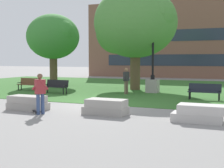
# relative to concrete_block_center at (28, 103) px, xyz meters

# --- Properties ---
(ground_plane) EXTENTS (140.00, 140.00, 0.00)m
(ground_plane) POSITION_rel_concrete_block_center_xyz_m (2.29, 2.61, -0.31)
(ground_plane) COLOR gray
(grass_lawn) EXTENTS (40.00, 20.00, 0.02)m
(grass_lawn) POSITION_rel_concrete_block_center_xyz_m (2.29, 12.61, -0.30)
(grass_lawn) COLOR #336628
(grass_lawn) RESTS_ON ground
(concrete_block_center) EXTENTS (1.80, 0.90, 0.64)m
(concrete_block_center) POSITION_rel_concrete_block_center_xyz_m (0.00, 0.00, 0.00)
(concrete_block_center) COLOR #9E9991
(concrete_block_center) RESTS_ON ground
(concrete_block_left) EXTENTS (1.80, 0.90, 0.64)m
(concrete_block_left) POSITION_rel_concrete_block_center_xyz_m (3.78, 0.26, 0.00)
(concrete_block_left) COLOR #9E9991
(concrete_block_left) RESTS_ON ground
(concrete_block_right) EXTENTS (1.88, 0.90, 0.64)m
(concrete_block_right) POSITION_rel_concrete_block_center_xyz_m (7.56, 0.15, 0.00)
(concrete_block_right) COLOR #BCB7B2
(concrete_block_right) RESTS_ON ground
(person_skateboarder) EXTENTS (0.58, 0.51, 1.71)m
(person_skateboarder) POSITION_rel_concrete_block_center_xyz_m (1.24, -0.76, 0.66)
(person_skateboarder) COLOR #384C7A
(person_skateboarder) RESTS_ON ground
(skateboard) EXTENTS (0.90, 0.82, 0.14)m
(skateboard) POSITION_rel_concrete_block_center_xyz_m (0.85, -0.56, -0.22)
(skateboard) COLOR black
(skateboard) RESTS_ON ground
(park_bench_near_left) EXTENTS (1.85, 0.73, 0.90)m
(park_bench_near_left) POSITION_rel_concrete_block_center_xyz_m (-2.48, 6.22, 0.23)
(park_bench_near_left) COLOR black
(park_bench_near_left) RESTS_ON grass_lawn
(park_bench_near_right) EXTENTS (1.81, 0.58, 0.90)m
(park_bench_near_right) POSITION_rel_concrete_block_center_xyz_m (7.05, 6.65, 0.23)
(park_bench_near_right) COLOR #1E232D
(park_bench_near_right) RESTS_ON grass_lawn
(park_bench_far_left) EXTENTS (1.81, 0.56, 0.90)m
(park_bench_far_left) POSITION_rel_concrete_block_center_xyz_m (-5.32, 7.08, 0.23)
(park_bench_far_left) COLOR brown
(park_bench_far_left) RESTS_ON grass_lawn
(lamp_post_right) EXTENTS (1.32, 0.80, 5.11)m
(lamp_post_right) POSITION_rel_concrete_block_center_xyz_m (3.34, 9.22, 0.75)
(lamp_post_right) COLOR gray
(lamp_post_right) RESTS_ON grass_lawn
(tree_near_right) EXTENTS (4.81, 4.58, 6.20)m
(tree_near_right) POSITION_rel_concrete_block_center_xyz_m (-6.39, 11.81, 3.89)
(tree_near_right) COLOR brown
(tree_near_right) RESTS_ON grass_lawn
(tree_far_left) EXTENTS (6.49, 6.18, 7.64)m
(tree_far_left) POSITION_rel_concrete_block_center_xyz_m (1.47, 10.82, 4.65)
(tree_far_left) COLOR brown
(tree_far_left) RESTS_ON grass_lawn
(person_bystander_near_lawn) EXTENTS (0.32, 0.62, 1.71)m
(person_bystander_near_lawn) POSITION_rel_concrete_block_center_xyz_m (1.98, 7.67, 0.68)
(person_bystander_near_lawn) COLOR brown
(person_bystander_near_lawn) RESTS_ON grass_lawn
(building_facade_distant) EXTENTS (23.87, 1.03, 9.64)m
(building_facade_distant) POSITION_rel_concrete_block_center_xyz_m (1.54, 27.11, 4.51)
(building_facade_distant) COLOR brown
(building_facade_distant) RESTS_ON ground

